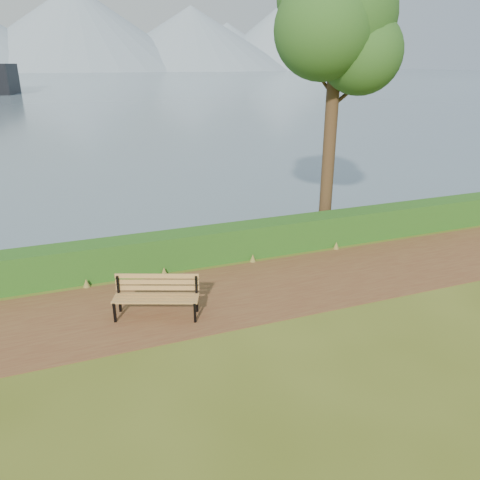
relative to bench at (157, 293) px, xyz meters
name	(u,v)px	position (x,y,z in m)	size (l,w,h in m)	color
ground	(225,301)	(1.72, 0.08, -0.57)	(140.00, 140.00, 0.00)	#495618
path	(221,295)	(1.72, 0.38, -0.57)	(40.00, 3.40, 0.01)	brown
hedge	(196,247)	(1.72, 2.68, -0.07)	(32.00, 0.85, 1.00)	#134414
water	(58,75)	(1.72, 260.08, -0.57)	(700.00, 510.00, 0.00)	#425B6A
mountains	(37,32)	(-7.45, 406.13, 27.12)	(585.00, 190.00, 70.00)	gray
bench	(157,293)	(0.00, 0.00, 0.00)	(2.05, 1.25, 0.99)	black
tree	(338,24)	(6.75, 3.80, 6.17)	(4.40, 3.88, 9.07)	#3A2817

